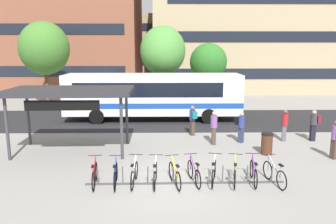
# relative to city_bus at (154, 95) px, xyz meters

# --- Properties ---
(ground) EXTENTS (200.00, 200.00, 0.00)m
(ground) POSITION_rel_city_bus_xyz_m (0.83, -10.80, -1.78)
(ground) COLOR gray
(bus_lane_asphalt) EXTENTS (80.00, 7.20, 0.01)m
(bus_lane_asphalt) POSITION_rel_city_bus_xyz_m (0.83, -0.00, -1.77)
(bus_lane_asphalt) COLOR #232326
(bus_lane_asphalt) RESTS_ON ground
(city_bus) EXTENTS (12.03, 2.63, 3.20)m
(city_bus) POSITION_rel_city_bus_xyz_m (0.00, 0.00, 0.00)
(city_bus) COLOR white
(city_bus) RESTS_ON ground
(bike_rack) EXTENTS (7.36, 0.19, 0.70)m
(bike_rack) POSITION_rel_city_bus_xyz_m (1.45, -11.07, -1.68)
(bike_rack) COLOR #47474C
(bike_rack) RESTS_ON ground
(parked_bicycle_red_0) EXTENTS (0.52, 1.72, 0.99)m
(parked_bicycle_red_0) POSITION_rel_city_bus_xyz_m (-1.86, -11.14, -1.39)
(parked_bicycle_red_0) COLOR black
(parked_bicycle_red_0) RESTS_ON ground
(parked_bicycle_blue_1) EXTENTS (0.52, 1.72, 0.99)m
(parked_bicycle_blue_1) POSITION_rel_city_bus_xyz_m (-1.10, -11.16, -1.39)
(parked_bicycle_blue_1) COLOR black
(parked_bicycle_blue_1) RESTS_ON ground
(parked_bicycle_white_2) EXTENTS (0.52, 1.72, 0.99)m
(parked_bicycle_white_2) POSITION_rel_city_bus_xyz_m (-0.43, -11.06, -1.39)
(parked_bicycle_white_2) COLOR black
(parked_bicycle_white_2) RESTS_ON ground
(parked_bicycle_white_3) EXTENTS (0.52, 1.72, 0.99)m
(parked_bicycle_white_3) POSITION_rel_city_bus_xyz_m (0.35, -11.12, -1.39)
(parked_bicycle_white_3) COLOR black
(parked_bicycle_white_3) RESTS_ON ground
(parked_bicycle_yellow_4) EXTENTS (0.57, 1.69, 0.99)m
(parked_bicycle_yellow_4) POSITION_rel_city_bus_xyz_m (1.06, -11.15, -1.39)
(parked_bicycle_yellow_4) COLOR black
(parked_bicycle_yellow_4) RESTS_ON ground
(parked_bicycle_purple_5) EXTENTS (0.54, 1.70, 0.99)m
(parked_bicycle_purple_5) POSITION_rel_city_bus_xyz_m (1.78, -10.99, -1.39)
(parked_bicycle_purple_5) COLOR black
(parked_bicycle_purple_5) RESTS_ON ground
(parked_bicycle_silver_6) EXTENTS (0.58, 1.69, 0.99)m
(parked_bicycle_silver_6) POSITION_rel_city_bus_xyz_m (2.51, -10.97, -1.39)
(parked_bicycle_silver_6) COLOR black
(parked_bicycle_silver_6) RESTS_ON ground
(parked_bicycle_yellow_7) EXTENTS (0.57, 1.69, 0.99)m
(parked_bicycle_yellow_7) POSITION_rel_city_bus_xyz_m (3.28, -11.05, -1.39)
(parked_bicycle_yellow_7) COLOR black
(parked_bicycle_yellow_7) RESTS_ON ground
(parked_bicycle_purple_8) EXTENTS (0.52, 1.72, 0.99)m
(parked_bicycle_purple_8) POSITION_rel_city_bus_xyz_m (3.99, -10.99, -1.39)
(parked_bicycle_purple_8) COLOR black
(parked_bicycle_purple_8) RESTS_ON ground
(parked_bicycle_silver_9) EXTENTS (0.52, 1.71, 0.99)m
(parked_bicycle_silver_9) POSITION_rel_city_bus_xyz_m (4.72, -11.13, -1.39)
(parked_bicycle_silver_9) COLOR black
(parked_bicycle_silver_9) RESTS_ON ground
(transit_shelter) EXTENTS (5.89, 3.30, 3.05)m
(transit_shelter) POSITION_rel_city_bus_xyz_m (-3.75, -7.11, 1.08)
(transit_shelter) COLOR #38383D
(transit_shelter) RESTS_ON ground
(commuter_teal_pack_0) EXTENTS (0.48, 0.60, 1.72)m
(commuter_teal_pack_0) POSITION_rel_city_bus_xyz_m (2.32, -4.20, -0.78)
(commuter_teal_pack_0) COLOR #47382D
(commuter_teal_pack_0) RESTS_ON ground
(commuter_teal_pack_1) EXTENTS (0.35, 0.53, 1.76)m
(commuter_teal_pack_1) POSITION_rel_city_bus_xyz_m (3.26, -6.00, -0.76)
(commuter_teal_pack_1) COLOR #47382D
(commuter_teal_pack_1) RESTS_ON ground
(commuter_maroon_pack_2) EXTENTS (0.54, 0.36, 1.69)m
(commuter_maroon_pack_2) POSITION_rel_city_bus_xyz_m (8.75, -5.43, -0.80)
(commuter_maroon_pack_2) COLOR black
(commuter_maroon_pack_2) RESTS_ON ground
(commuter_red_pack_3) EXTENTS (0.48, 0.60, 1.78)m
(commuter_red_pack_3) POSITION_rel_city_bus_xyz_m (8.36, -8.40, -0.75)
(commuter_red_pack_3) COLOR #47382D
(commuter_red_pack_3) RESTS_ON ground
(commuter_grey_pack_4) EXTENTS (0.42, 0.58, 1.72)m
(commuter_grey_pack_4) POSITION_rel_city_bus_xyz_m (7.16, -5.40, -0.78)
(commuter_grey_pack_4) COLOR #565660
(commuter_grey_pack_4) RESTS_ON ground
(commuter_black_pack_5) EXTENTS (0.59, 0.58, 1.65)m
(commuter_black_pack_5) POSITION_rel_city_bus_xyz_m (4.74, -5.65, -0.83)
(commuter_black_pack_5) COLOR #2D3851
(commuter_black_pack_5) RESTS_ON ground
(trash_bin) EXTENTS (0.55, 0.55, 1.03)m
(trash_bin) POSITION_rel_city_bus_xyz_m (5.52, -7.67, -1.26)
(trash_bin) COLOR #4C2819
(trash_bin) RESTS_ON ground
(street_tree_0) EXTENTS (3.67, 3.67, 6.74)m
(street_tree_0) POSITION_rel_city_bus_xyz_m (0.61, 4.52, 2.95)
(street_tree_0) COLOR brown
(street_tree_0) RESTS_ON ground
(street_tree_1) EXTENTS (4.31, 4.31, 7.27)m
(street_tree_1) POSITION_rel_city_bus_xyz_m (-9.76, 6.79, 3.16)
(street_tree_1) COLOR brown
(street_tree_1) RESTS_ON ground
(street_tree_2) EXTENTS (3.30, 3.30, 5.42)m
(street_tree_2) POSITION_rel_city_bus_xyz_m (4.66, 6.93, 1.97)
(street_tree_2) COLOR brown
(street_tree_2) RESTS_ON ground
(building_right_wing) EXTENTS (25.29, 12.30, 19.16)m
(building_right_wing) POSITION_rel_city_bus_xyz_m (12.21, 18.34, 7.81)
(building_right_wing) COLOR tan
(building_right_wing) RESTS_ON ground
(building_centre_block) EXTENTS (17.07, 13.27, 10.03)m
(building_centre_block) POSITION_rel_city_bus_xyz_m (-0.93, 33.61, 3.24)
(building_centre_block) COLOR tan
(building_centre_block) RESTS_ON ground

